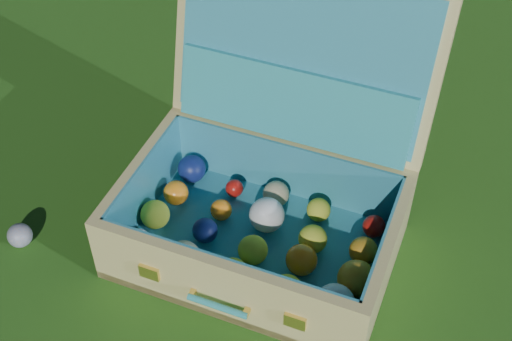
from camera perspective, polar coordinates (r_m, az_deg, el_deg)
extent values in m
plane|color=#215114|center=(1.91, 0.68, -2.16)|extent=(60.00, 60.00, 0.00)
sphere|color=#3C679E|center=(1.87, -18.37, -4.95)|extent=(0.06, 0.06, 0.06)
cube|color=#D4C172|center=(1.78, 0.12, -6.21)|extent=(0.78, 0.67, 0.02)
cube|color=#D4C172|center=(1.59, -2.66, -9.59)|extent=(0.61, 0.29, 0.20)
cube|color=#D4C172|center=(1.84, 2.50, 0.11)|extent=(0.61, 0.29, 0.20)
cube|color=#D4C172|center=(1.81, -9.17, -1.54)|extent=(0.18, 0.36, 0.20)
cube|color=#D4C172|center=(1.66, 10.35, -7.38)|extent=(0.18, 0.36, 0.20)
cube|color=teal|center=(1.76, 0.12, -5.90)|extent=(0.71, 0.60, 0.01)
cube|color=teal|center=(1.59, -2.45, -8.93)|extent=(0.55, 0.26, 0.17)
cube|color=teal|center=(1.82, 2.35, 0.06)|extent=(0.55, 0.26, 0.17)
cube|color=teal|center=(1.80, -8.79, -1.40)|extent=(0.17, 0.36, 0.17)
cube|color=teal|center=(1.65, 9.89, -6.98)|extent=(0.17, 0.36, 0.17)
cube|color=#D4C172|center=(1.71, 3.86, 9.31)|extent=(0.66, 0.41, 0.43)
cube|color=teal|center=(1.69, 3.62, 9.08)|extent=(0.60, 0.35, 0.38)
cube|color=teal|center=(1.73, 2.99, 5.23)|extent=(0.56, 0.30, 0.18)
cube|color=#F2C659|center=(1.64, -8.54, -8.08)|extent=(0.05, 0.03, 0.04)
cube|color=#F2C659|center=(1.55, 3.13, -11.99)|extent=(0.05, 0.03, 0.04)
cylinder|color=teal|center=(1.59, -3.11, -10.79)|extent=(0.14, 0.07, 0.02)
cube|color=#F2C659|center=(1.61, -5.13, -9.81)|extent=(0.02, 0.02, 0.01)
cube|color=#F2C659|center=(1.58, -0.77, -11.29)|extent=(0.02, 0.02, 0.01)
sphere|color=silver|center=(1.75, -9.44, -5.62)|extent=(0.06, 0.06, 0.06)
sphere|color=#C4BB8A|center=(1.69, -5.83, -6.97)|extent=(0.08, 0.08, 0.08)
sphere|color=yellow|center=(1.66, -1.87, -8.22)|extent=(0.07, 0.07, 0.07)
sphere|color=yellow|center=(1.63, 2.46, -9.64)|extent=(0.08, 0.08, 0.08)
sphere|color=silver|center=(1.61, 6.30, -10.58)|extent=(0.09, 0.09, 0.09)
sphere|color=yellow|center=(1.79, -8.07, -3.50)|extent=(0.07, 0.07, 0.07)
sphere|color=#0F1A4E|center=(1.75, -4.09, -4.81)|extent=(0.06, 0.06, 0.06)
sphere|color=yellow|center=(1.70, -0.25, -6.37)|extent=(0.07, 0.07, 0.07)
sphere|color=orange|center=(1.68, 3.66, -7.15)|extent=(0.08, 0.08, 0.08)
sphere|color=#BF8019|center=(1.65, 8.03, -8.59)|extent=(0.09, 0.09, 0.09)
sphere|color=orange|center=(1.84, -6.43, -1.78)|extent=(0.06, 0.06, 0.06)
sphere|color=orange|center=(1.80, -2.80, -3.17)|extent=(0.05, 0.05, 0.05)
sphere|color=silver|center=(1.76, 0.88, -3.58)|extent=(0.09, 0.09, 0.09)
sphere|color=yellow|center=(1.73, 4.56, -5.48)|extent=(0.07, 0.07, 0.07)
sphere|color=#BF8019|center=(1.72, 8.59, -6.38)|extent=(0.07, 0.07, 0.07)
sphere|color=#0F1A4E|center=(1.89, -5.16, 0.14)|extent=(0.07, 0.07, 0.07)
sphere|color=#A9130D|center=(1.85, -1.74, -1.43)|extent=(0.05, 0.05, 0.05)
sphere|color=#C4BB8A|center=(1.83, 1.62, -1.89)|extent=(0.07, 0.07, 0.07)
sphere|color=yellow|center=(1.80, 5.03, -3.15)|extent=(0.06, 0.06, 0.06)
sphere|color=#A9130D|center=(1.78, 9.42, -4.43)|extent=(0.06, 0.06, 0.06)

